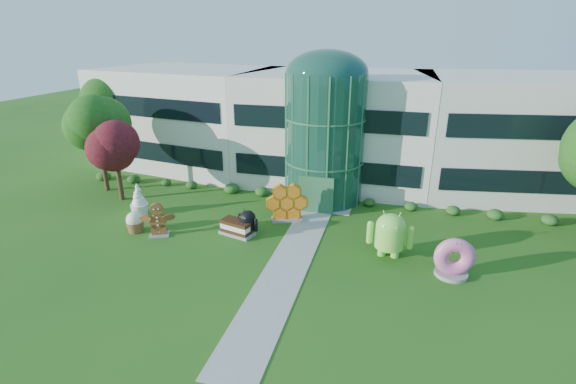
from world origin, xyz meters
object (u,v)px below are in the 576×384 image
(donut, at_px, (454,257))
(android_green, at_px, (390,232))
(android_black, at_px, (248,220))
(gingerbread, at_px, (158,219))

(donut, bearing_deg, android_green, 149.72)
(android_green, bearing_deg, donut, -18.13)
(android_black, bearing_deg, gingerbread, -141.97)
(android_black, xyz_separation_m, donut, (12.55, -1.83, 0.18))
(android_black, height_order, gingerbread, gingerbread)
(android_green, xyz_separation_m, gingerbread, (-14.68, -1.17, -0.44))
(donut, relative_size, gingerbread, 0.93)
(android_black, relative_size, gingerbread, 0.78)
(gingerbread, bearing_deg, android_green, -18.42)
(android_black, relative_size, donut, 0.84)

